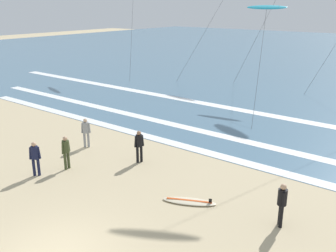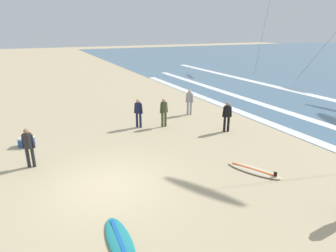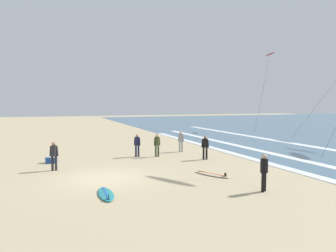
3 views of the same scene
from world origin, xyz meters
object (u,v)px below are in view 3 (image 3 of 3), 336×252
(surfer_left_near, at_px, (205,145))
(surfer_mid_group, at_px, (137,143))
(kite_red_high_left, at_px, (270,55))
(surfboard_right_spare, at_px, (106,194))
(surfboard_foreground_flat, at_px, (212,174))
(surfer_left_far, at_px, (54,153))
(surfer_foreground_main, at_px, (181,139))
(surfer_background_far, at_px, (264,169))
(surfer_right_near, at_px, (157,143))
(cooler_box, at_px, (51,159))

(surfer_left_near, relative_size, surfer_mid_group, 1.00)
(surfer_left_near, relative_size, kite_red_high_left, 0.15)
(surfer_left_near, relative_size, surfboard_right_spare, 0.76)
(surfer_left_near, relative_size, surfboard_foreground_flat, 0.74)
(surfer_left_far, height_order, surfer_foreground_main, same)
(surfer_left_near, xyz_separation_m, surfer_background_far, (7.59, -1.15, 0.00))
(surfer_left_far, relative_size, surfer_mid_group, 1.00)
(surfboard_foreground_flat, bearing_deg, surfer_left_near, 157.24)
(surfer_background_far, xyz_separation_m, surfboard_foreground_flat, (-3.41, -0.60, -0.91))
(surfer_foreground_main, distance_m, surfboard_right_spare, 11.88)
(surfer_right_near, bearing_deg, surfboard_right_spare, -31.56)
(surfer_background_far, bearing_deg, kite_red_high_left, 141.16)
(kite_red_high_left, xyz_separation_m, cooler_box, (15.61, -28.99, -10.40))
(surfer_right_near, xyz_separation_m, surfboard_foreground_flat, (6.31, 0.91, -0.91))
(surfer_left_near, distance_m, surfer_background_far, 7.67)
(surfboard_foreground_flat, relative_size, cooler_box, 2.92)
(surfer_left_far, bearing_deg, surfboard_right_spare, 18.97)
(surfboard_right_spare, relative_size, cooler_box, 2.87)
(surfer_left_near, bearing_deg, surfer_mid_group, -123.29)
(surfer_left_far, relative_size, surfboard_right_spare, 0.76)
(surfer_left_far, xyz_separation_m, surfer_mid_group, (-2.70, 5.47, 0.00))
(surfboard_right_spare, xyz_separation_m, surfboard_foreground_flat, (-1.57, 5.75, 0.00))
(surfer_left_near, bearing_deg, surfboard_foreground_flat, -22.76)
(surfer_left_far, relative_size, cooler_box, 2.17)
(surfer_mid_group, height_order, cooler_box, surfer_mid_group)
(surfer_mid_group, relative_size, surfer_background_far, 1.00)
(surfer_mid_group, relative_size, kite_red_high_left, 0.15)
(surfer_right_near, relative_size, surfer_background_far, 1.00)
(surfer_left_near, bearing_deg, cooler_box, -103.55)
(surfer_left_far, bearing_deg, cooler_box, -176.19)
(surfer_right_near, relative_size, cooler_box, 2.17)
(surfboard_foreground_flat, bearing_deg, surfer_left_far, -117.96)
(cooler_box, bearing_deg, surfboard_right_spare, 14.63)
(surfboard_foreground_flat, bearing_deg, surfer_mid_group, -161.88)
(surfer_left_far, distance_m, surfboard_right_spare, 6.05)
(surfer_mid_group, distance_m, surfer_right_near, 1.39)
(surfer_foreground_main, height_order, cooler_box, surfer_foreground_main)
(surfer_foreground_main, relative_size, surfer_background_far, 1.00)
(surfboard_right_spare, bearing_deg, surfboard_foreground_flat, 105.28)
(surfer_foreground_main, height_order, surfer_right_near, same)
(surfer_foreground_main, bearing_deg, cooler_box, -82.17)
(surfer_mid_group, height_order, surfer_right_near, same)
(surfer_left_near, height_order, surfboard_foreground_flat, surfer_left_near)
(surfer_mid_group, height_order, surfboard_foreground_flat, surfer_mid_group)
(surfer_foreground_main, bearing_deg, surfboard_right_spare, -37.89)
(surfer_left_near, height_order, surfboard_right_spare, surfer_left_near)
(surfer_foreground_main, distance_m, surfboard_foreground_flat, 7.98)
(surfer_right_near, height_order, cooler_box, surfer_right_near)
(surfer_right_near, bearing_deg, surfboard_foreground_flat, 8.20)
(surfer_left_near, distance_m, cooler_box, 9.90)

